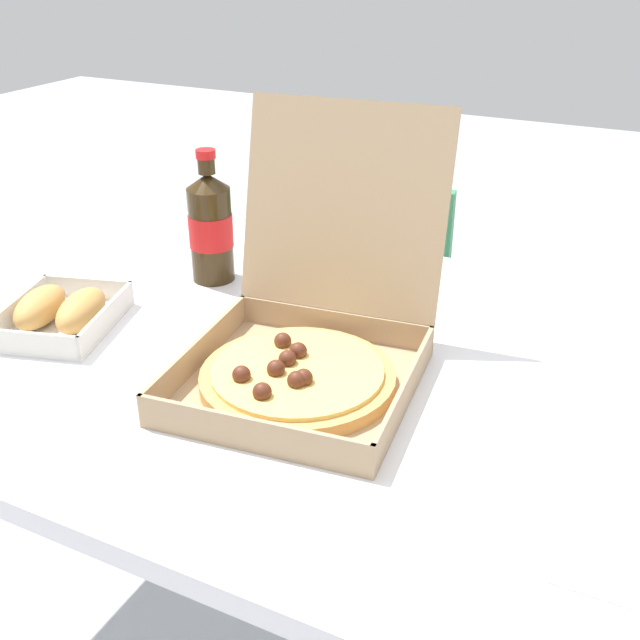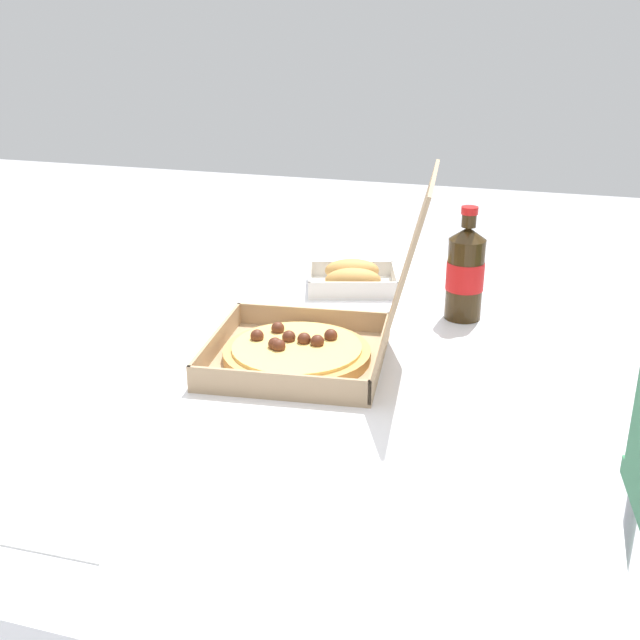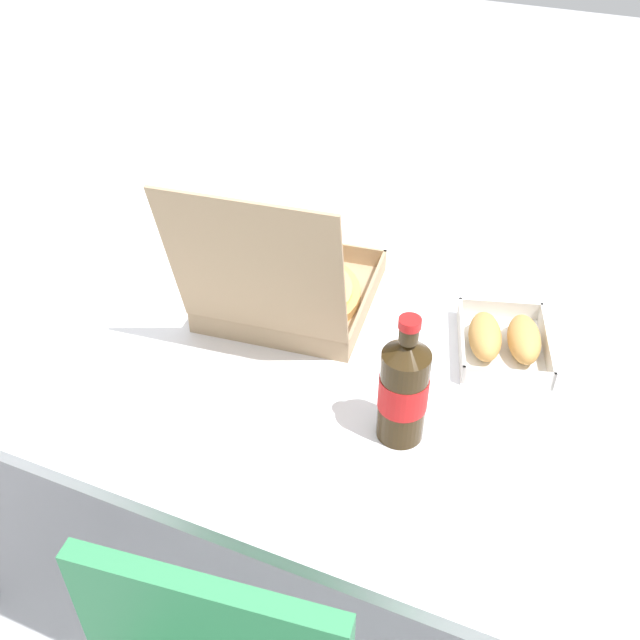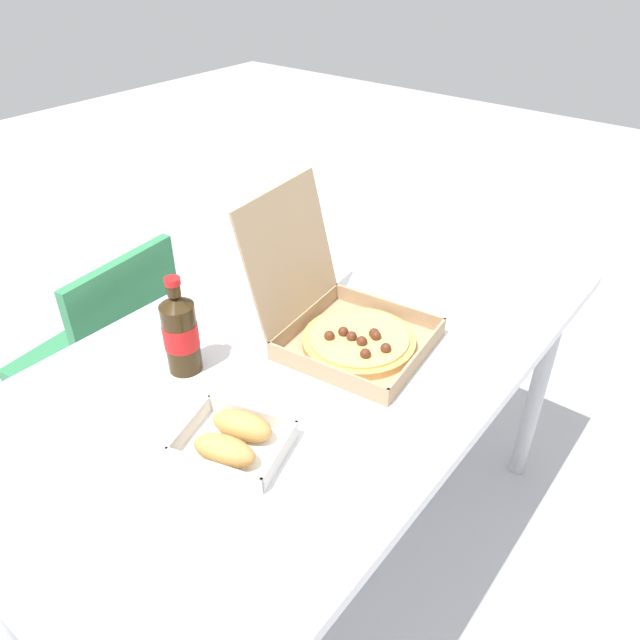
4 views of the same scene
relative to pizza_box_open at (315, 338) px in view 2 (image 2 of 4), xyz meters
name	(u,v)px [view 2 (image 2 of 4)]	position (x,y,z in m)	size (l,w,h in m)	color
dining_table	(358,388)	(-0.07, 0.06, -0.12)	(1.49, 0.85, 0.75)	white
pizza_box_open	(315,338)	(0.00, 0.00, 0.00)	(0.33, 0.40, 0.33)	tan
bread_side_box	(352,277)	(-0.39, -0.04, -0.02)	(0.20, 0.22, 0.06)	white
cola_bottle	(465,272)	(-0.29, 0.22, 0.05)	(0.07, 0.07, 0.22)	#33230F
paper_menu	(90,500)	(0.47, -0.15, -0.05)	(0.21, 0.15, 0.00)	white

